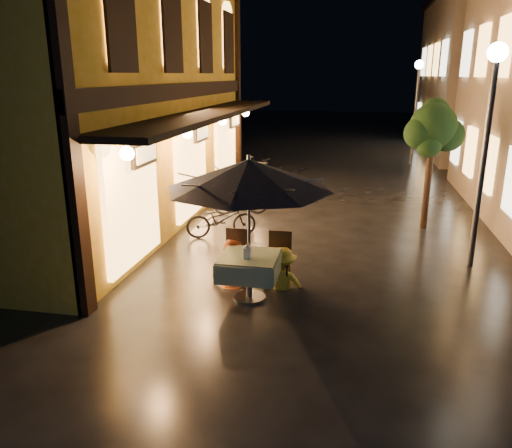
% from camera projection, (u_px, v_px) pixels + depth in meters
% --- Properties ---
extents(ground, '(90.00, 90.00, 0.00)m').
position_uv_depth(ground, '(311.00, 295.00, 8.66)').
color(ground, black).
rests_on(ground, ground).
extents(west_building, '(5.90, 11.40, 7.40)m').
position_uv_depth(west_building, '(100.00, 73.00, 12.41)').
color(west_building, gold).
rests_on(west_building, ground).
extents(east_building_far, '(7.30, 10.30, 7.30)m').
position_uv_depth(east_building_far, '(509.00, 75.00, 23.14)').
color(east_building_far, '#A0907E').
rests_on(east_building_far, ground).
extents(street_tree, '(1.43, 1.20, 3.15)m').
position_uv_depth(street_tree, '(434.00, 130.00, 11.76)').
color(street_tree, black).
rests_on(street_tree, ground).
extents(streetlamp_near, '(0.36, 0.36, 4.23)m').
position_uv_depth(streetlamp_near, '(489.00, 117.00, 9.15)').
color(streetlamp_near, '#59595E').
rests_on(streetlamp_near, ground).
extents(streetlamp_far, '(0.36, 0.36, 4.23)m').
position_uv_depth(streetlamp_far, '(417.00, 94.00, 20.42)').
color(streetlamp_far, '#59595E').
rests_on(streetlamp_far, ground).
extents(cafe_table, '(0.99, 0.99, 0.78)m').
position_uv_depth(cafe_table, '(249.00, 266.00, 8.37)').
color(cafe_table, '#59595E').
rests_on(cafe_table, ground).
extents(patio_umbrella, '(2.72, 2.72, 2.46)m').
position_uv_depth(patio_umbrella, '(249.00, 175.00, 7.92)').
color(patio_umbrella, '#59595E').
rests_on(patio_umbrella, ground).
extents(cafe_chair_left, '(0.42, 0.42, 0.97)m').
position_uv_depth(cafe_chair_left, '(236.00, 253.00, 9.15)').
color(cafe_chair_left, black).
rests_on(cafe_chair_left, ground).
extents(cafe_chair_right, '(0.42, 0.42, 0.97)m').
position_uv_depth(cafe_chair_right, '(279.00, 256.00, 9.00)').
color(cafe_chair_right, black).
rests_on(cafe_chair_right, ground).
extents(table_lantern, '(0.16, 0.16, 0.25)m').
position_uv_depth(table_lantern, '(247.00, 250.00, 8.15)').
color(table_lantern, white).
rests_on(table_lantern, cafe_table).
extents(person_orange, '(0.86, 0.70, 1.64)m').
position_uv_depth(person_orange, '(230.00, 241.00, 8.92)').
color(person_orange, orange).
rests_on(person_orange, ground).
extents(person_yellow, '(1.05, 0.78, 1.45)m').
position_uv_depth(person_yellow, '(282.00, 249.00, 8.79)').
color(person_yellow, yellow).
rests_on(person_yellow, ground).
extents(bicycle_0, '(1.74, 1.17, 0.86)m').
position_uv_depth(bicycle_0, '(221.00, 219.00, 11.64)').
color(bicycle_0, black).
rests_on(bicycle_0, ground).
extents(bicycle_1, '(1.57, 0.83, 0.91)m').
position_uv_depth(bicycle_1, '(241.00, 198.00, 13.52)').
color(bicycle_1, black).
rests_on(bicycle_1, ground).
extents(bicycle_2, '(1.85, 0.70, 0.96)m').
position_uv_depth(bicycle_2, '(248.00, 188.00, 14.62)').
color(bicycle_2, black).
rests_on(bicycle_2, ground).
extents(bicycle_3, '(1.78, 1.17, 1.05)m').
position_uv_depth(bicycle_3, '(255.00, 183.00, 15.14)').
color(bicycle_3, black).
rests_on(bicycle_3, ground).
extents(bicycle_4, '(1.61, 1.11, 0.80)m').
position_uv_depth(bicycle_4, '(266.00, 179.00, 16.27)').
color(bicycle_4, black).
rests_on(bicycle_4, ground).
extents(bicycle_5, '(1.80, 1.04, 1.04)m').
position_uv_depth(bicycle_5, '(257.00, 172.00, 16.84)').
color(bicycle_5, black).
rests_on(bicycle_5, ground).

